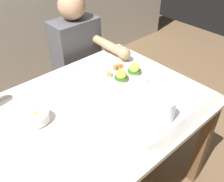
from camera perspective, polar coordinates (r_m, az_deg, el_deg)
The scene contains 6 objects.
dining_table at distance 1.37m, azimuth -3.98°, elevation -7.04°, with size 1.20×0.90×0.74m.
eggs_benedict_plate at distance 1.50m, azimuth 3.44°, elevation 3.82°, with size 0.27×0.27×0.09m.
fruit_bowl at distance 1.25m, azimuth -17.04°, elevation -5.85°, with size 0.12×0.12×0.06m.
fork at distance 1.37m, azimuth -8.17°, elevation -1.23°, with size 0.11×0.13×0.00m.
water_glass_near at distance 1.21m, azimuth 12.64°, elevation -4.77°, with size 0.07×0.07×0.12m.
diner_person at distance 1.91m, azimuth -7.60°, elevation 7.45°, with size 0.34×0.54×1.14m.
Camera 1 is at (-0.59, -0.79, 1.58)m, focal length 39.45 mm.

